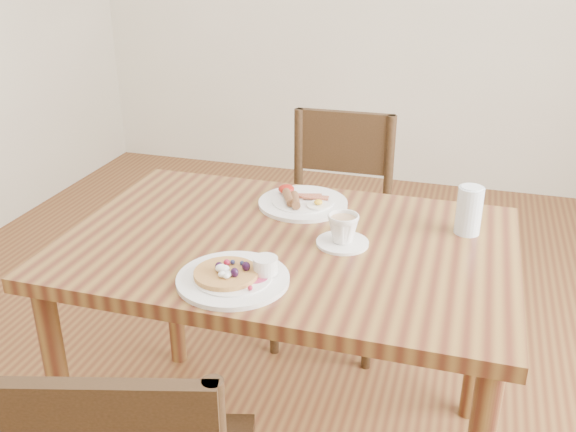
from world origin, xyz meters
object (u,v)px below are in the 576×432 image
object	(u,v)px
chair_far	(335,218)
teacup_saucer	(343,231)
dining_table	(288,272)
breakfast_plate	(302,202)
water_glass	(469,210)
pancake_plate	(235,276)

from	to	relation	value
chair_far	teacup_saucer	distance (m)	0.79
chair_far	dining_table	bearing A→B (deg)	90.79
breakfast_plate	teacup_saucer	xyz separation A→B (m)	(0.17, -0.22, 0.03)
dining_table	chair_far	bearing A→B (deg)	92.05
breakfast_plate	teacup_saucer	size ratio (longest dim) A/B	1.93
teacup_saucer	water_glass	bearing A→B (deg)	27.98
pancake_plate	breakfast_plate	distance (m)	0.49
chair_far	breakfast_plate	world-z (taller)	chair_far
pancake_plate	teacup_saucer	size ratio (longest dim) A/B	1.93
breakfast_plate	water_glass	size ratio (longest dim) A/B	2.02
dining_table	pancake_plate	xyz separation A→B (m)	(-0.06, -0.25, 0.11)
chair_far	teacup_saucer	size ratio (longest dim) A/B	6.29
teacup_saucer	dining_table	bearing A→B (deg)	-173.75
breakfast_plate	teacup_saucer	bearing A→B (deg)	-51.83
dining_table	water_glass	world-z (taller)	water_glass
chair_far	teacup_saucer	bearing A→B (deg)	102.41
chair_far	breakfast_plate	xyz separation A→B (m)	(-0.00, -0.49, 0.27)
dining_table	pancake_plate	bearing A→B (deg)	-102.98
water_glass	dining_table	bearing A→B (deg)	-158.34
dining_table	breakfast_plate	xyz separation A→B (m)	(-0.03, 0.24, 0.11)
dining_table	water_glass	bearing A→B (deg)	21.66
pancake_plate	water_glass	bearing A→B (deg)	39.86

